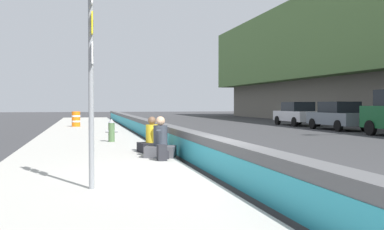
{
  "coord_description": "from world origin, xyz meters",
  "views": [
    {
      "loc": [
        -9.31,
        2.82,
        1.6
      ],
      "look_at": [
        8.17,
        -1.28,
        1.15
      ],
      "focal_mm": 43.26,
      "sensor_mm": 36.0,
      "label": 1
    }
  ],
  "objects_px": {
    "route_sign_post": "(91,66)",
    "backpack": "(162,153)",
    "fire_hydrant": "(111,130)",
    "seated_person_middle": "(152,141)",
    "parked_car_midline": "(297,114)",
    "parked_car_fourth": "(338,116)",
    "seated_person_foreground": "(160,144)",
    "construction_barrel": "(76,119)"
  },
  "relations": [
    {
      "from": "seated_person_foreground",
      "to": "parked_car_midline",
      "type": "bearing_deg",
      "value": -35.3
    },
    {
      "from": "fire_hydrant",
      "to": "backpack",
      "type": "relative_size",
      "value": 2.2
    },
    {
      "from": "route_sign_post",
      "to": "construction_barrel",
      "type": "height_order",
      "value": "route_sign_post"
    },
    {
      "from": "route_sign_post",
      "to": "seated_person_middle",
      "type": "distance_m",
      "value": 6.26
    },
    {
      "from": "construction_barrel",
      "to": "parked_car_fourth",
      "type": "distance_m",
      "value": 16.18
    },
    {
      "from": "route_sign_post",
      "to": "backpack",
      "type": "xyz_separation_m",
      "value": [
        3.6,
        -1.82,
        -1.9
      ]
    },
    {
      "from": "backpack",
      "to": "parked_car_midline",
      "type": "height_order",
      "value": "parked_car_midline"
    },
    {
      "from": "parked_car_midline",
      "to": "seated_person_foreground",
      "type": "bearing_deg",
      "value": 144.7
    },
    {
      "from": "route_sign_post",
      "to": "fire_hydrant",
      "type": "height_order",
      "value": "route_sign_post"
    },
    {
      "from": "backpack",
      "to": "parked_car_midline",
      "type": "relative_size",
      "value": 0.09
    },
    {
      "from": "backpack",
      "to": "parked_car_fourth",
      "type": "xyz_separation_m",
      "value": [
        13.38,
        -12.95,
        0.53
      ]
    },
    {
      "from": "backpack",
      "to": "construction_barrel",
      "type": "relative_size",
      "value": 0.42
    },
    {
      "from": "seated_person_foreground",
      "to": "seated_person_middle",
      "type": "height_order",
      "value": "seated_person_foreground"
    },
    {
      "from": "construction_barrel",
      "to": "parked_car_fourth",
      "type": "relative_size",
      "value": 0.21
    },
    {
      "from": "seated_person_foreground",
      "to": "parked_car_fourth",
      "type": "bearing_deg",
      "value": -45.59
    },
    {
      "from": "fire_hydrant",
      "to": "seated_person_foreground",
      "type": "distance_m",
      "value": 5.49
    },
    {
      "from": "route_sign_post",
      "to": "seated_person_foreground",
      "type": "relative_size",
      "value": 3.25
    },
    {
      "from": "seated_person_foreground",
      "to": "seated_person_middle",
      "type": "distance_m",
      "value": 1.34
    },
    {
      "from": "fire_hydrant",
      "to": "seated_person_foreground",
      "type": "relative_size",
      "value": 0.79
    },
    {
      "from": "route_sign_post",
      "to": "parked_car_fourth",
      "type": "bearing_deg",
      "value": -41.01
    },
    {
      "from": "construction_barrel",
      "to": "parked_car_midline",
      "type": "height_order",
      "value": "parked_car_midline"
    },
    {
      "from": "parked_car_fourth",
      "to": "seated_person_foreground",
      "type": "bearing_deg",
      "value": 134.41
    },
    {
      "from": "backpack",
      "to": "parked_car_fourth",
      "type": "bearing_deg",
      "value": -44.06
    },
    {
      "from": "route_sign_post",
      "to": "construction_barrel",
      "type": "relative_size",
      "value": 3.79
    },
    {
      "from": "seated_person_middle",
      "to": "parked_car_fourth",
      "type": "bearing_deg",
      "value": -48.88
    },
    {
      "from": "seated_person_middle",
      "to": "parked_car_fourth",
      "type": "height_order",
      "value": "parked_car_fourth"
    },
    {
      "from": "seated_person_foreground",
      "to": "construction_barrel",
      "type": "height_order",
      "value": "seated_person_foreground"
    },
    {
      "from": "route_sign_post",
      "to": "parked_car_fourth",
      "type": "height_order",
      "value": "route_sign_post"
    },
    {
      "from": "backpack",
      "to": "construction_barrel",
      "type": "bearing_deg",
      "value": 7.54
    },
    {
      "from": "route_sign_post",
      "to": "backpack",
      "type": "relative_size",
      "value": 9.0
    },
    {
      "from": "fire_hydrant",
      "to": "seated_person_middle",
      "type": "height_order",
      "value": "seated_person_middle"
    },
    {
      "from": "backpack",
      "to": "route_sign_post",
      "type": "bearing_deg",
      "value": 153.23
    },
    {
      "from": "seated_person_middle",
      "to": "backpack",
      "type": "distance_m",
      "value": 2.12
    },
    {
      "from": "parked_car_fourth",
      "to": "route_sign_post",
      "type": "bearing_deg",
      "value": 138.99
    },
    {
      "from": "parked_car_fourth",
      "to": "construction_barrel",
      "type": "bearing_deg",
      "value": 72.0
    },
    {
      "from": "route_sign_post",
      "to": "parked_car_fourth",
      "type": "xyz_separation_m",
      "value": [
        16.98,
        -14.76,
        -1.37
      ]
    },
    {
      "from": "seated_person_foreground",
      "to": "parked_car_midline",
      "type": "height_order",
      "value": "parked_car_midline"
    },
    {
      "from": "parked_car_fourth",
      "to": "backpack",
      "type": "bearing_deg",
      "value": 135.94
    },
    {
      "from": "parked_car_fourth",
      "to": "fire_hydrant",
      "type": "bearing_deg",
      "value": 117.45
    },
    {
      "from": "seated_person_foreground",
      "to": "construction_barrel",
      "type": "relative_size",
      "value": 1.17
    },
    {
      "from": "fire_hydrant",
      "to": "parked_car_midline",
      "type": "bearing_deg",
      "value": -47.24
    },
    {
      "from": "seated_person_middle",
      "to": "construction_barrel",
      "type": "relative_size",
      "value": 1.12
    }
  ]
}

